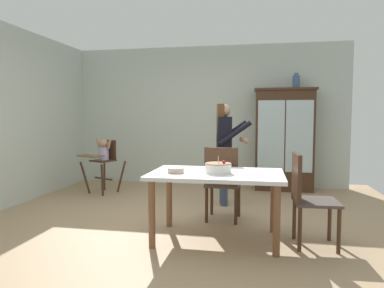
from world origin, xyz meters
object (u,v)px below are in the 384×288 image
at_px(high_chair_with_toddler, 103,156).
at_px(birthday_cake, 218,168).
at_px(ceramic_vase, 296,82).
at_px(dining_chair_far_side, 222,179).
at_px(china_cabinet, 284,139).
at_px(adult_person, 224,141).
at_px(dining_chair_right_end, 306,193).
at_px(dining_table, 217,181).
at_px(serving_bowl, 176,170).

bearing_deg(high_chair_with_toddler, birthday_cake, -18.56).
relative_size(ceramic_vase, dining_chair_far_side, 0.28).
height_order(china_cabinet, high_chair_with_toddler, china_cabinet).
relative_size(adult_person, dining_chair_right_end, 1.59).
xyz_separation_m(china_cabinet, birthday_cake, (-0.87, -2.89, -0.14)).
height_order(ceramic_vase, dining_chair_right_end, ceramic_vase).
bearing_deg(birthday_cake, dining_table, 117.63).
bearing_deg(birthday_cake, serving_bowl, -171.21).
height_order(high_chair_with_toddler, dining_chair_far_side, dining_chair_far_side).
bearing_deg(serving_bowl, dining_chair_right_end, 4.66).
xyz_separation_m(ceramic_vase, dining_chair_far_side, (-1.09, -2.19, -1.41)).
relative_size(birthday_cake, dining_chair_far_side, 0.29).
height_order(dining_table, serving_bowl, serving_bowl).
bearing_deg(ceramic_vase, china_cabinet, -178.89).
xyz_separation_m(high_chair_with_toddler, dining_chair_far_side, (2.23, -1.32, -0.10)).
distance_m(ceramic_vase, adult_person, 2.00).
bearing_deg(high_chair_with_toddler, dining_table, -18.23).
height_order(adult_person, birthday_cake, adult_person).
bearing_deg(high_chair_with_toddler, dining_chair_far_side, -7.26).
bearing_deg(ceramic_vase, dining_chair_right_end, -93.19).
bearing_deg(china_cabinet, adult_person, -126.79).
distance_m(birthday_cake, serving_bowl, 0.45).
bearing_deg(adult_person, birthday_cake, 172.20).
bearing_deg(dining_chair_right_end, serving_bowl, 91.94).
relative_size(ceramic_vase, dining_table, 0.19).
relative_size(ceramic_vase, high_chair_with_toddler, 0.28).
bearing_deg(dining_table, high_chair_with_toddler, 138.42).
height_order(birthday_cake, dining_chair_right_end, dining_chair_right_end).
xyz_separation_m(dining_table, dining_chair_right_end, (0.93, -0.00, -0.09)).
relative_size(dining_table, dining_chair_far_side, 1.48).
distance_m(high_chair_with_toddler, serving_bowl, 2.77).
relative_size(dining_table, birthday_cake, 5.08).
relative_size(adult_person, dining_table, 1.08).
distance_m(ceramic_vase, dining_chair_right_end, 3.19).
relative_size(adult_person, serving_bowl, 8.50).
xyz_separation_m(china_cabinet, dining_table, (-0.90, -2.85, -0.29)).
bearing_deg(adult_person, high_chair_with_toddler, 67.90).
height_order(high_chair_with_toddler, dining_chair_right_end, dining_chair_right_end).
relative_size(china_cabinet, birthday_cake, 6.60).
bearing_deg(dining_chair_right_end, ceramic_vase, -5.91).
height_order(dining_table, birthday_cake, birthday_cake).
bearing_deg(high_chair_with_toddler, dining_chair_right_end, -8.76).
distance_m(high_chair_with_toddler, dining_table, 2.99).
xyz_separation_m(ceramic_vase, dining_table, (-1.09, -2.85, -1.33)).
relative_size(dining_chair_far_side, dining_chair_right_end, 1.00).
distance_m(dining_table, dining_chair_right_end, 0.93).
bearing_deg(dining_chair_far_side, birthday_cake, 95.00).
relative_size(high_chair_with_toddler, dining_chair_right_end, 0.99).
relative_size(china_cabinet, ceramic_vase, 6.85).
distance_m(high_chair_with_toddler, adult_person, 2.23).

